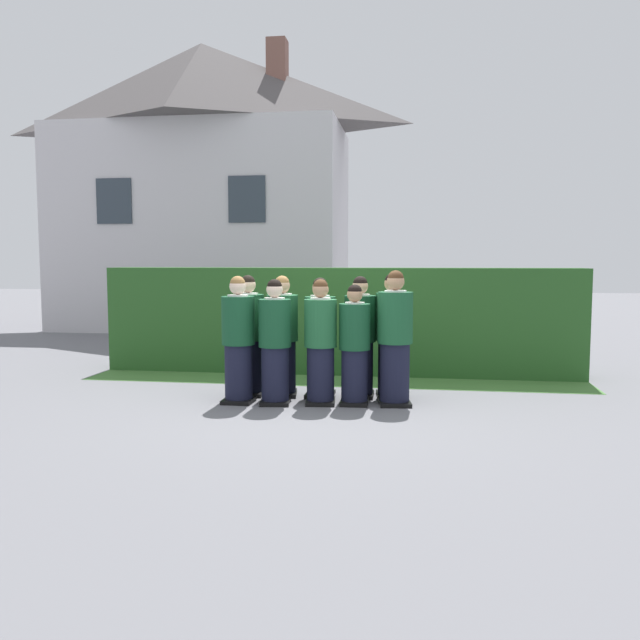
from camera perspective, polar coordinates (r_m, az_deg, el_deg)
The scene contains 14 objects.
ground_plane at distance 8.33m, azimuth -0.23°, elevation -7.36°, with size 60.00×60.00×0.00m, color slate.
student_front_row_0 at distance 8.35m, azimuth -7.20°, elevation -1.97°, with size 0.42×0.51×1.62m.
student_front_row_1 at distance 8.22m, azimuth -3.99°, elevation -2.19°, with size 0.42×0.53×1.59m.
student_front_row_2 at distance 8.20m, azimuth 0.05°, elevation -2.20°, with size 0.41×0.49×1.59m.
student_front_row_3 at distance 8.19m, azimuth 3.06°, elevation -2.44°, with size 0.40×0.45×1.52m.
student_front_row_4 at distance 8.21m, azimuth 6.61°, elevation -1.84°, with size 0.46×0.54×1.70m.
student_rear_row_0 at distance 8.79m, azimuth -6.32°, elevation -1.60°, with size 0.43×0.51×1.63m.
student_rear_row_1 at distance 8.71m, azimuth -3.33°, elevation -1.66°, with size 0.44×0.51×1.62m.
student_rear_row_2 at distance 8.64m, azimuth 0.01°, elevation -1.78°, with size 0.41×0.50×1.59m.
student_rear_row_3 at distance 8.65m, azimuth 3.54°, elevation -1.73°, with size 0.42×0.51×1.61m.
student_rear_row_4 at distance 8.65m, azimuth 6.35°, elevation -1.61°, with size 0.44×0.52×1.65m.
hedge at distance 10.50m, azimuth 1.69°, elevation -0.03°, with size 7.61×0.70×1.70m.
school_building_main at distance 17.93m, azimuth -10.22°, elevation 11.67°, with size 7.86×3.79×7.49m.
lawn_strip at distance 9.83m, azimuth 1.13°, elevation -5.38°, with size 7.61×0.90×0.01m, color #477A38.
Camera 1 is at (1.22, -8.03, 1.82)m, focal length 36.36 mm.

